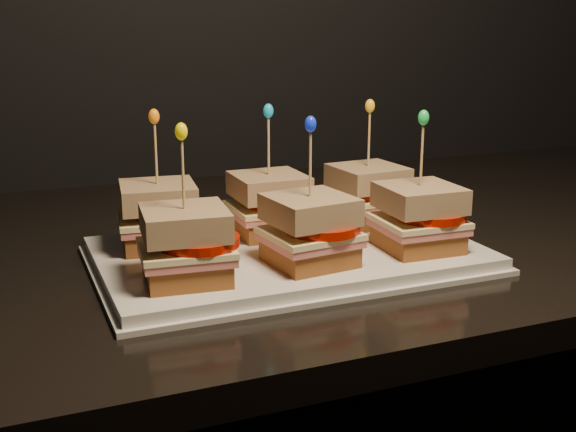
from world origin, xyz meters
name	(u,v)px	position (x,y,z in m)	size (l,w,h in m)	color
granite_slab	(71,267)	(0.13, 1.64, 0.87)	(2.66, 0.75, 0.03)	black
platter	(288,255)	(0.36, 1.51, 0.89)	(0.42, 0.26, 0.02)	white
platter_rim	(288,260)	(0.36, 1.51, 0.89)	(0.43, 0.27, 0.01)	white
sandwich_0_bread_bot	(160,237)	(0.23, 1.57, 0.91)	(0.08, 0.08, 0.02)	brown
sandwich_0_ham	(159,224)	(0.23, 1.57, 0.93)	(0.09, 0.08, 0.01)	#CC6867
sandwich_0_cheese	(159,218)	(0.23, 1.57, 0.94)	(0.09, 0.09, 0.01)	#FCEBA4
sandwich_0_tomato	(170,212)	(0.24, 1.56, 0.94)	(0.08, 0.08, 0.01)	#AD1403
sandwich_0_bread_top	(158,196)	(0.23, 1.57, 0.96)	(0.08, 0.08, 0.03)	#59320D
sandwich_0_pick	(156,157)	(0.23, 1.57, 1.01)	(0.00, 0.00, 0.09)	tan
sandwich_0_frill	(154,116)	(0.23, 1.57, 1.05)	(0.01, 0.01, 0.02)	orange
sandwich_1_bread_bot	(269,225)	(0.36, 1.57, 0.91)	(0.08, 0.08, 0.02)	brown
sandwich_1_ham	(269,213)	(0.36, 1.57, 0.93)	(0.09, 0.08, 0.01)	#CC6867
sandwich_1_cheese	(269,207)	(0.36, 1.57, 0.94)	(0.09, 0.09, 0.01)	#FCEBA4
sandwich_1_tomato	(280,201)	(0.37, 1.56, 0.94)	(0.08, 0.08, 0.01)	#AD1403
sandwich_1_bread_top	(269,186)	(0.36, 1.57, 0.96)	(0.08, 0.08, 0.03)	#59320D
sandwich_1_pick	(269,149)	(0.36, 1.57, 1.01)	(0.00, 0.00, 0.09)	tan
sandwich_1_frill	(268,111)	(0.36, 1.57, 1.05)	(0.01, 0.01, 0.02)	#119AC0
sandwich_2_bread_bot	(367,214)	(0.49, 1.57, 0.91)	(0.08, 0.08, 0.02)	brown
sandwich_2_ham	(367,202)	(0.49, 1.57, 0.93)	(0.09, 0.08, 0.01)	#CC6867
sandwich_2_cheese	(367,197)	(0.49, 1.57, 0.94)	(0.09, 0.09, 0.01)	#FCEBA4
sandwich_2_tomato	(378,191)	(0.50, 1.56, 0.94)	(0.08, 0.08, 0.01)	#AD1403
sandwich_2_bread_top	(368,177)	(0.49, 1.57, 0.96)	(0.08, 0.08, 0.03)	#59320D
sandwich_2_pick	(369,142)	(0.49, 1.57, 1.01)	(0.00, 0.00, 0.09)	tan
sandwich_2_frill	(370,106)	(0.49, 1.57, 1.05)	(0.01, 0.01, 0.02)	#F1A617
sandwich_3_bread_bot	(187,269)	(0.23, 1.45, 0.91)	(0.08, 0.08, 0.02)	brown
sandwich_3_ham	(186,255)	(0.23, 1.45, 0.93)	(0.09, 0.08, 0.01)	#CC6867
sandwich_3_cheese	(186,248)	(0.23, 1.45, 0.94)	(0.09, 0.09, 0.01)	#FCEBA4
sandwich_3_tomato	(199,241)	(0.24, 1.44, 0.94)	(0.08, 0.08, 0.01)	#AD1403
sandwich_3_bread_top	(185,223)	(0.23, 1.45, 0.96)	(0.08, 0.08, 0.03)	#59320D
sandwich_3_pick	(183,178)	(0.23, 1.45, 1.01)	(0.00, 0.00, 0.09)	tan
sandwich_3_frill	(181,131)	(0.23, 1.45, 1.05)	(0.01, 0.01, 0.02)	#FBD003
sandwich_4_bread_bot	(310,253)	(0.36, 1.45, 0.91)	(0.08, 0.08, 0.02)	brown
sandwich_4_ham	(310,240)	(0.36, 1.45, 0.93)	(0.09, 0.08, 0.01)	#CC6867
sandwich_4_cheese	(310,233)	(0.36, 1.45, 0.94)	(0.09, 0.09, 0.01)	#FCEBA4
sandwich_4_tomato	(323,227)	(0.37, 1.44, 0.94)	(0.08, 0.08, 0.01)	#AD1403
sandwich_4_bread_top	(310,209)	(0.36, 1.45, 0.96)	(0.08, 0.08, 0.03)	#59320D
sandwich_4_pick	(310,168)	(0.36, 1.45, 1.01)	(0.00, 0.00, 0.09)	tan
sandwich_4_frill	(311,124)	(0.36, 1.45, 1.05)	(0.01, 0.01, 0.02)	#112BE2
sandwich_5_bread_bot	(418,239)	(0.49, 1.45, 0.91)	(0.08, 0.08, 0.02)	brown
sandwich_5_ham	(418,226)	(0.49, 1.45, 0.93)	(0.09, 0.08, 0.01)	#CC6867
sandwich_5_cheese	(419,220)	(0.49, 1.45, 0.94)	(0.09, 0.09, 0.01)	#FCEBA4
sandwich_5_tomato	(431,214)	(0.50, 1.44, 0.94)	(0.08, 0.08, 0.01)	#AD1403
sandwich_5_bread_top	(420,198)	(0.49, 1.45, 0.96)	(0.08, 0.08, 0.03)	#59320D
sandwich_5_pick	(422,159)	(0.49, 1.45, 1.01)	(0.00, 0.00, 0.09)	tan
sandwich_5_frill	(424,118)	(0.49, 1.45, 1.05)	(0.01, 0.01, 0.02)	green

